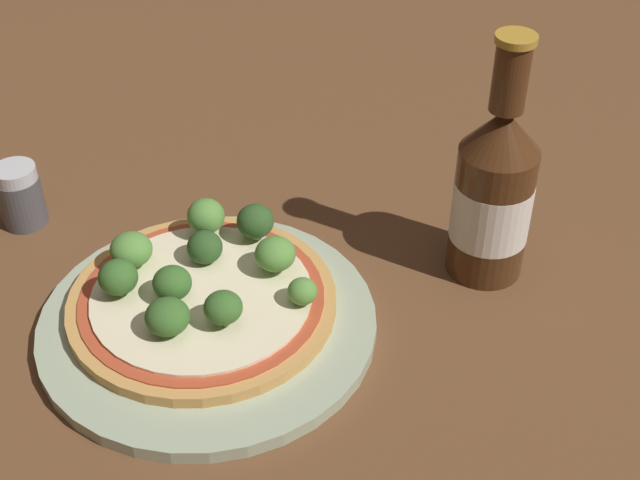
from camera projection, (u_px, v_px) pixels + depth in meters
ground_plane at (240, 330)px, 0.73m from camera, size 3.00×3.00×0.00m
plate at (208, 323)px, 0.73m from camera, size 0.27×0.27×0.01m
pizza at (202, 300)px, 0.73m from camera, size 0.22×0.22×0.01m
broccoli_floret_0 at (167, 317)px, 0.68m from camera, size 0.03×0.03×0.03m
broccoli_floret_1 at (302, 291)px, 0.71m from camera, size 0.02×0.02×0.02m
broccoli_floret_2 at (118, 277)px, 0.71m from camera, size 0.03×0.03×0.03m
broccoli_floret_3 at (202, 248)px, 0.75m from camera, size 0.03×0.03×0.03m
broccoli_floret_4 at (223, 308)px, 0.68m from camera, size 0.03×0.03×0.03m
broccoli_floret_5 at (172, 283)px, 0.71m from camera, size 0.03×0.03×0.03m
broccoli_floret_6 at (275, 254)px, 0.74m from camera, size 0.03×0.03×0.03m
broccoli_floret_7 at (206, 216)px, 0.77m from camera, size 0.03×0.03×0.04m
broccoli_floret_8 at (255, 221)px, 0.77m from camera, size 0.03×0.03×0.03m
broccoli_floret_9 at (131, 250)px, 0.74m from camera, size 0.04×0.04×0.03m
beer_bottle at (494, 192)px, 0.74m from camera, size 0.07×0.07×0.22m
pepper_shaker at (20, 196)px, 0.82m from camera, size 0.04×0.04×0.06m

